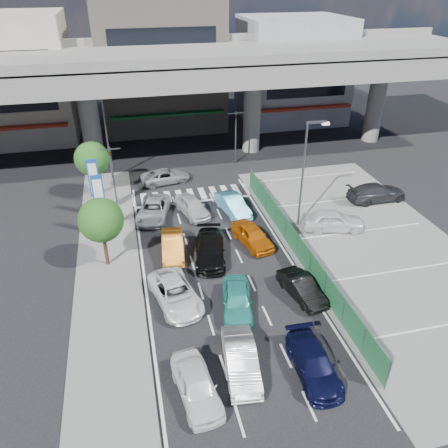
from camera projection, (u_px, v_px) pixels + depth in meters
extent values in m
plane|color=black|center=(227.00, 287.00, 26.58)|extent=(120.00, 120.00, 0.00)
cube|color=slate|center=(373.00, 246.00, 30.43)|extent=(12.00, 28.00, 0.06)
cube|color=slate|center=(108.00, 264.00, 28.51)|extent=(4.00, 30.00, 0.12)
cylinder|color=slate|center=(90.00, 124.00, 41.43)|extent=(1.80, 1.80, 8.00)
cylinder|color=slate|center=(252.00, 113.00, 44.61)|extent=(1.80, 1.80, 8.00)
cylinder|color=slate|center=(376.00, 105.00, 47.40)|extent=(1.80, 1.80, 8.00)
cube|color=slate|center=(171.00, 65.00, 40.50)|extent=(64.00, 14.00, 2.00)
cube|color=slate|center=(181.00, 64.00, 34.13)|extent=(64.00, 0.40, 0.90)
cube|color=slate|center=(162.00, 40.00, 45.55)|extent=(64.00, 0.40, 0.90)
cube|color=#ACA28B|center=(13.00, 79.00, 46.97)|extent=(12.00, 10.00, 13.00)
cube|color=#B12615|center=(13.00, 127.00, 44.56)|extent=(10.80, 1.60, 0.25)
cube|color=black|center=(2.00, 83.00, 42.43)|extent=(9.60, 0.10, 5.85)
cube|color=gray|center=(160.00, 61.00, 50.49)|extent=(14.00, 10.00, 15.00)
cube|color=#115924|center=(168.00, 114.00, 48.58)|extent=(12.60, 1.60, 0.25)
cube|color=black|center=(164.00, 62.00, 45.90)|extent=(11.20, 0.10, 6.75)
cube|color=gray|center=(292.00, 70.00, 53.59)|extent=(12.00, 10.00, 12.00)
cube|color=#B12615|center=(305.00, 107.00, 50.93)|extent=(10.80, 1.60, 0.25)
cube|color=black|center=(308.00, 73.00, 49.07)|extent=(9.60, 0.10, 5.40)
cylinder|color=#595B60|center=(114.00, 178.00, 34.10)|extent=(0.14, 0.14, 5.20)
cube|color=#595B60|center=(109.00, 149.00, 32.89)|extent=(1.60, 0.08, 0.08)
imported|color=black|center=(110.00, 153.00, 33.04)|extent=(0.26, 1.24, 0.50)
cylinder|color=#595B60|center=(236.00, 138.00, 42.31)|extent=(0.14, 0.14, 5.20)
cube|color=#595B60|center=(236.00, 113.00, 41.09)|extent=(1.60, 0.08, 0.08)
imported|color=black|center=(236.00, 116.00, 41.25)|extent=(0.26, 1.24, 0.50)
cylinder|color=#595B60|center=(302.00, 177.00, 30.98)|extent=(0.16, 0.16, 8.00)
cube|color=#595B60|center=(316.00, 122.00, 29.13)|extent=(1.40, 0.15, 0.15)
cube|color=silver|center=(326.00, 124.00, 29.35)|extent=(0.50, 0.22, 0.18)
cylinder|color=#595B60|center=(107.00, 137.00, 38.37)|extent=(0.16, 0.16, 8.00)
cube|color=#595B60|center=(108.00, 91.00, 36.52)|extent=(1.40, 0.15, 0.15)
cube|color=silver|center=(117.00, 92.00, 36.74)|extent=(0.50, 0.22, 0.18)
cylinder|color=#595B60|center=(103.00, 221.00, 31.30)|extent=(0.10, 0.10, 2.20)
cube|color=navy|center=(99.00, 195.00, 30.24)|extent=(0.80, 0.12, 3.00)
cube|color=white|center=(99.00, 195.00, 30.18)|extent=(0.60, 0.02, 2.40)
cylinder|color=#595B60|center=(98.00, 203.00, 33.74)|extent=(0.10, 0.10, 2.20)
cube|color=navy|center=(94.00, 178.00, 32.68)|extent=(0.80, 0.12, 3.00)
cube|color=white|center=(94.00, 178.00, 32.62)|extent=(0.60, 0.02, 2.40)
cylinder|color=#382314|center=(106.00, 250.00, 27.93)|extent=(0.24, 0.24, 2.40)
sphere|color=#1A4413|center=(101.00, 220.00, 26.82)|extent=(2.80, 2.80, 2.80)
cylinder|color=#382314|center=(96.00, 183.00, 36.59)|extent=(0.24, 0.24, 2.40)
sphere|color=#1A4413|center=(92.00, 159.00, 35.48)|extent=(2.80, 2.80, 2.80)
imported|color=white|center=(196.00, 385.00, 19.47)|extent=(2.14, 4.23, 1.38)
imported|color=silver|center=(241.00, 360.00, 20.73)|extent=(1.92, 4.32, 1.38)
imported|color=black|center=(313.00, 363.00, 20.63)|extent=(1.84, 4.32, 1.24)
imported|color=white|center=(176.00, 293.00, 25.03)|extent=(3.12, 5.07, 1.31)
imported|color=teal|center=(237.00, 300.00, 24.50)|extent=(2.42, 4.30, 1.38)
imported|color=black|center=(302.00, 288.00, 25.51)|extent=(2.05, 3.94, 1.24)
imported|color=orange|center=(173.00, 246.00, 29.33)|extent=(1.80, 4.15, 1.33)
imported|color=black|center=(210.00, 250.00, 28.87)|extent=(2.76, 5.03, 1.38)
imported|color=#B85408|center=(252.00, 236.00, 30.40)|extent=(2.56, 4.32, 1.38)
imported|color=#ACB0B5|center=(153.00, 210.00, 33.75)|extent=(3.28, 5.10, 1.31)
imported|color=silver|center=(192.00, 206.00, 34.14)|extent=(2.62, 4.33, 1.38)
imported|color=#56B0D2|center=(233.00, 205.00, 34.38)|extent=(2.26, 4.39, 1.38)
imported|color=gray|center=(166.00, 176.00, 39.28)|extent=(4.70, 2.82, 1.22)
imported|color=silver|center=(333.00, 220.00, 31.96)|extent=(4.81, 2.83, 1.54)
imported|color=#28292D|center=(377.00, 192.00, 36.05)|extent=(5.02, 2.17, 1.44)
cone|color=#F7340D|center=(287.00, 227.00, 31.86)|extent=(0.49, 0.49, 0.74)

